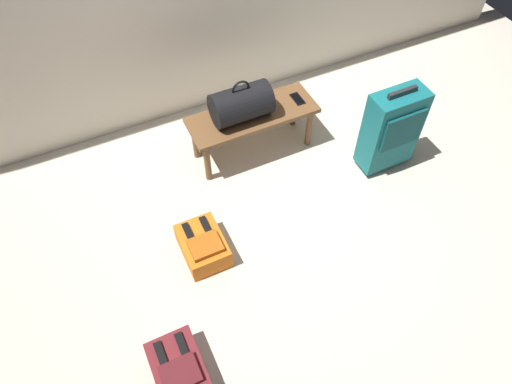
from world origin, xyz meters
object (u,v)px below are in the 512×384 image
(bench, at_px, (253,119))
(backpack_orange, at_px, (203,246))
(cell_phone, at_px, (297,99))
(suitcase_upright_teal, at_px, (392,129))
(duffel_bag_black, at_px, (241,104))
(backpack_maroon, at_px, (179,369))

(bench, xyz_separation_m, backpack_orange, (-0.73, -0.75, -0.24))
(cell_phone, bearing_deg, suitcase_upright_teal, -50.20)
(duffel_bag_black, relative_size, backpack_maroon, 1.16)
(duffel_bag_black, xyz_separation_m, backpack_orange, (-0.63, -0.75, -0.43))
(backpack_orange, relative_size, backpack_maroon, 1.00)
(bench, bearing_deg, backpack_orange, -134.18)
(backpack_orange, bearing_deg, cell_phone, 33.80)
(duffel_bag_black, height_order, backpack_orange, duffel_bag_black)
(duffel_bag_black, bearing_deg, cell_phone, -0.31)
(bench, distance_m, cell_phone, 0.39)
(bench, xyz_separation_m, suitcase_upright_teal, (0.87, -0.58, 0.05))
(backpack_maroon, bearing_deg, bench, 51.56)
(suitcase_upright_teal, bearing_deg, duffel_bag_black, 148.80)
(duffel_bag_black, relative_size, cell_phone, 3.06)
(cell_phone, bearing_deg, bench, 179.62)
(cell_phone, xyz_separation_m, backpack_maroon, (-1.54, -1.45, -0.31))
(suitcase_upright_teal, distance_m, backpack_orange, 1.63)
(bench, height_order, suitcase_upright_teal, suitcase_upright_teal)
(backpack_orange, height_order, backpack_maroon, same)
(duffel_bag_black, distance_m, backpack_maroon, 1.85)
(backpack_orange, bearing_deg, duffel_bag_black, 49.63)
(suitcase_upright_teal, distance_m, backpack_maroon, 2.22)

